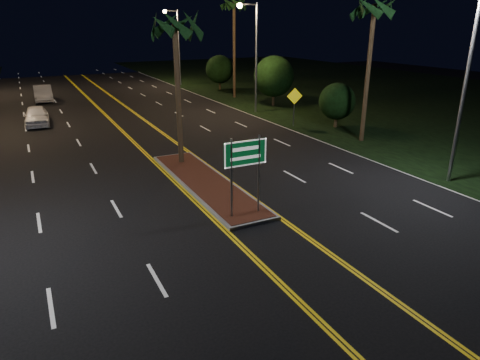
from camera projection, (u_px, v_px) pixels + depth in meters
ground at (282, 247)px, 14.97m from camera, size 120.00×120.00×0.00m
grass_right at (389, 93)px, 48.61m from camera, size 40.00×110.00×0.01m
median_island at (206, 183)px, 20.81m from camera, size 2.25×10.25×0.17m
highway_sign at (245, 160)px, 16.49m from camera, size 1.80×0.08×3.20m
streetlight_right_near at (463, 64)px, 19.19m from camera, size 1.91×0.44×9.00m
streetlight_right_mid at (252, 45)px, 35.96m from camera, size 1.91×0.44×9.00m
streetlight_right_far at (176, 39)px, 52.74m from camera, size 1.91×0.44×9.00m
palm_median at (175, 26)px, 21.28m from camera, size 2.40×2.40×8.30m
palm_right_near at (374, 9)px, 25.82m from camera, size 2.40×2.40×9.30m
palm_right_far at (234, 5)px, 42.40m from camera, size 2.40×2.40×10.30m
shrub_near at (337, 101)px, 31.75m from camera, size 2.70×2.70×3.30m
shrub_mid at (274, 76)px, 40.08m from camera, size 3.78×3.78×4.62m
shrub_far at (220, 69)px, 50.19m from camera, size 3.24×3.24×3.96m
car_near at (36, 114)px, 32.76m from camera, size 2.41×5.14×1.68m
car_far at (43, 92)px, 42.92m from camera, size 2.46×5.50×1.82m
warning_sign at (294, 101)px, 32.03m from camera, size 1.19×0.30×2.89m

